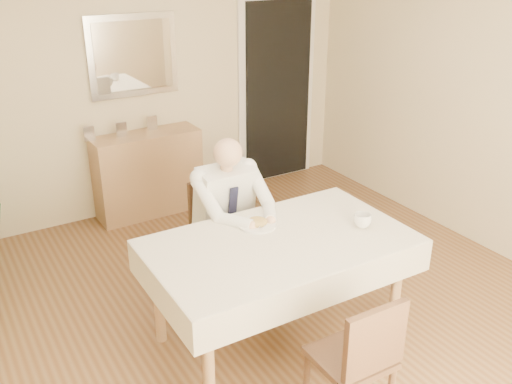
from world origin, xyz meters
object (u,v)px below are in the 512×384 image
chair_far (218,226)px  chair_near (360,356)px  coffee_mug (363,220)px  dining_table (280,251)px  sideboard (148,174)px  seated_man (235,214)px

chair_far → chair_near: chair_far is taller
chair_near → coffee_mug: bearing=50.8°
dining_table → chair_far: 0.90m
chair_near → sideboard: same height
sideboard → chair_near: bearing=-91.3°
chair_far → seated_man: bearing=-90.8°
coffee_mug → sideboard: coffee_mug is taller
seated_man → sideboard: seated_man is taller
chair_far → chair_near: bearing=-92.6°
dining_table → chair_near: 0.91m
dining_table → chair_near: chair_near is taller
seated_man → sideboard: 1.76m
dining_table → chair_near: bearing=-93.0°
seated_man → dining_table: bearing=-90.0°
chair_far → seated_man: seated_man is taller
sideboard → seated_man: bearing=-90.0°
chair_near → seated_man: size_ratio=0.67×
dining_table → coffee_mug: coffee_mug is taller
seated_man → coffee_mug: seated_man is taller
dining_table → coffee_mug: bearing=-12.3°
dining_table → coffee_mug: size_ratio=14.29×
chair_near → seated_man: (0.06, 1.47, 0.23)m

